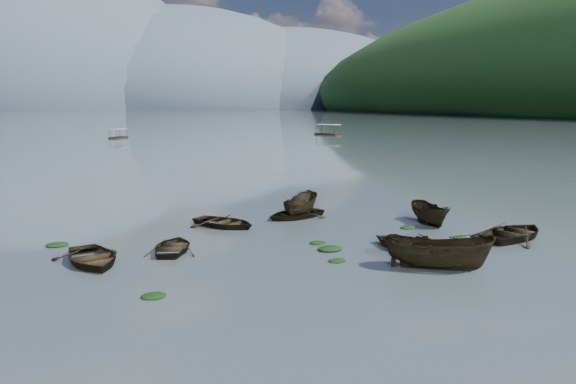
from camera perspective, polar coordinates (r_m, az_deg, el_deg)
name	(u,v)px	position (r m, az deg, el deg)	size (l,w,h in m)	color
ground_plane	(381,275)	(25.77, 9.40, -8.31)	(2400.00, 2400.00, 0.00)	#49555B
haze_mtn_b	(45,109)	(922.58, -23.50, 7.74)	(520.00, 520.00, 340.00)	#475666
haze_mtn_c	(179,109)	(933.86, -11.04, 8.31)	(520.00, 520.00, 260.00)	#475666
haze_mtn_d	(283,108)	(979.45, -0.48, 8.50)	(520.00, 520.00, 220.00)	#475666
rowboat_0	(92,263)	(28.78, -19.29, -6.86)	(3.29, 4.61, 0.95)	black
rowboat_1	(174,250)	(30.13, -11.54, -5.83)	(2.73, 3.82, 0.79)	black
rowboat_2	(438,269)	(27.14, 14.98, -7.61)	(1.86, 4.94, 1.91)	black
rowboat_3	(412,250)	(30.38, 12.52, -5.74)	(3.40, 4.75, 0.98)	black
rowboat_4	(514,238)	(34.65, 21.95, -4.37)	(3.62, 5.07, 1.05)	black
rowboat_5	(430,224)	(37.08, 14.22, -3.15)	(1.58, 4.19, 1.62)	black
rowboat_6	(224,226)	(35.40, -6.49, -3.50)	(3.13, 4.38, 0.91)	black
rowboat_7	(295,218)	(37.84, 0.68, -2.63)	(3.12, 4.37, 0.90)	black
rowboat_8	(300,216)	(38.40, 1.26, -2.46)	(1.68, 4.45, 1.72)	black
weed_clump_0	(153,297)	(23.28, -13.51, -10.35)	(1.00, 0.82, 0.22)	black
weed_clump_1	(337,262)	(27.59, 5.01, -7.06)	(0.88, 0.70, 0.19)	black
weed_clump_2	(330,250)	(29.63, 4.28, -5.92)	(1.32, 1.06, 0.29)	black
weed_clump_3	(460,238)	(33.61, 17.04, -4.51)	(0.87, 0.74, 0.19)	black
weed_clump_4	(430,243)	(32.05, 14.21, -5.04)	(1.21, 0.96, 0.25)	black
weed_clump_5	(57,246)	(32.89, -22.40, -5.09)	(1.18, 0.96, 0.25)	black
weed_clump_6	(318,244)	(30.99, 3.02, -5.25)	(0.94, 0.78, 0.20)	black
weed_clump_7	(408,228)	(35.41, 12.09, -3.64)	(0.98, 0.79, 0.21)	black
pontoon_centre	(118,138)	(131.82, -16.85, 5.26)	(2.15, 5.16, 1.98)	black
pontoon_right	(328,135)	(139.18, 4.09, 5.79)	(2.73, 6.54, 2.51)	black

